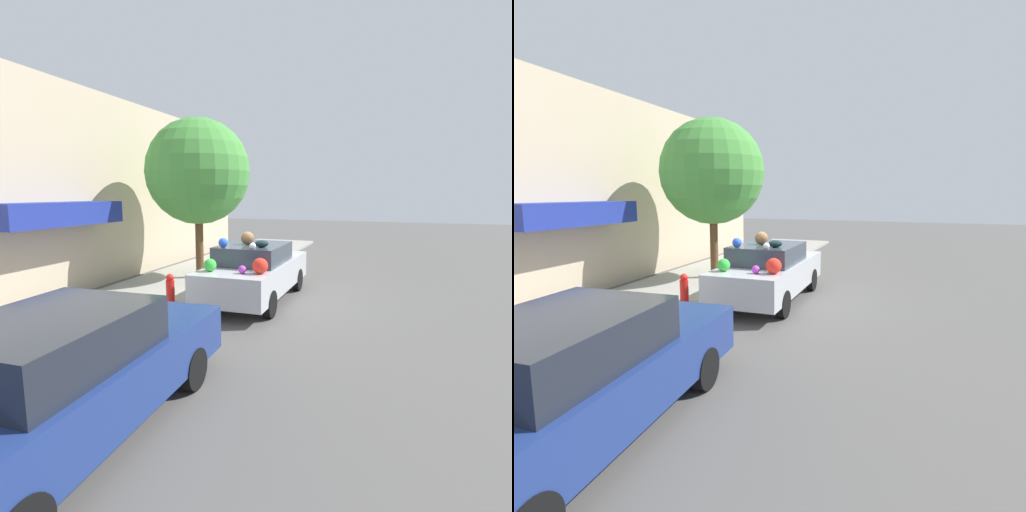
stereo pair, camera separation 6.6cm
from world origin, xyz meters
TOP-DOWN VIEW (x-y plane):
  - ground_plane at (0.00, 0.00)m, footprint 60.00×60.00m
  - sidewalk_curb at (0.00, 2.70)m, footprint 24.00×3.20m
  - building_facade at (-0.10, 4.92)m, footprint 18.00×1.20m
  - street_tree at (1.52, 2.44)m, footprint 3.10×3.10m
  - fire_hydrant at (-1.32, 1.73)m, footprint 0.20×0.20m
  - art_car at (-0.03, 0.07)m, footprint 4.21×1.74m
  - parked_car_plain at (-6.15, 0.01)m, footprint 4.63×1.93m

SIDE VIEW (x-z plane):
  - ground_plane at x=0.00m, z-range 0.00..0.00m
  - sidewalk_curb at x=0.00m, z-range 0.00..0.11m
  - fire_hydrant at x=-1.32m, z-range 0.10..0.80m
  - parked_car_plain at x=-6.15m, z-range 0.01..1.47m
  - art_car at x=-0.03m, z-range -0.11..1.63m
  - building_facade at x=-0.10m, z-range -0.03..5.43m
  - street_tree at x=1.52m, z-range 0.91..5.64m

